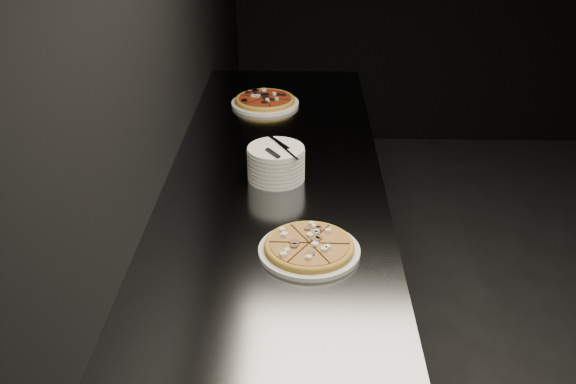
{
  "coord_description": "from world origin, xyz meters",
  "views": [
    {
      "loc": [
        -2.03,
        -1.93,
        1.91
      ],
      "look_at": [
        -2.08,
        -0.13,
        0.95
      ],
      "focal_mm": 40.0,
      "sensor_mm": 36.0,
      "label": 1
    }
  ],
  "objects_px": {
    "pizza_mushroom": "(309,247)",
    "ramekin": "(291,152)",
    "counter": "(276,290)",
    "pizza_tomato": "(265,101)",
    "cutlery": "(278,149)",
    "plate_stack": "(276,163)"
  },
  "relations": [
    {
      "from": "pizza_mushroom",
      "to": "cutlery",
      "type": "distance_m",
      "value": 0.46
    },
    {
      "from": "counter",
      "to": "plate_stack",
      "type": "distance_m",
      "value": 0.52
    },
    {
      "from": "pizza_mushroom",
      "to": "ramekin",
      "type": "distance_m",
      "value": 0.6
    },
    {
      "from": "cutlery",
      "to": "ramekin",
      "type": "bearing_deg",
      "value": 42.55
    },
    {
      "from": "pizza_mushroom",
      "to": "cutlery",
      "type": "height_order",
      "value": "cutlery"
    },
    {
      "from": "cutlery",
      "to": "counter",
      "type": "bearing_deg",
      "value": 167.94
    },
    {
      "from": "counter",
      "to": "cutlery",
      "type": "bearing_deg",
      "value": 21.41
    },
    {
      "from": "plate_stack",
      "to": "pizza_mushroom",
      "type": "bearing_deg",
      "value": -76.3
    },
    {
      "from": "pizza_tomato",
      "to": "cutlery",
      "type": "xyz_separation_m",
      "value": [
        0.09,
        -0.73,
        0.1
      ]
    },
    {
      "from": "pizza_mushroom",
      "to": "plate_stack",
      "type": "bearing_deg",
      "value": 103.7
    },
    {
      "from": "ramekin",
      "to": "pizza_tomato",
      "type": "bearing_deg",
      "value": 102.26
    },
    {
      "from": "pizza_tomato",
      "to": "ramekin",
      "type": "height_order",
      "value": "ramekin"
    },
    {
      "from": "pizza_tomato",
      "to": "cutlery",
      "type": "relative_size",
      "value": 1.64
    },
    {
      "from": "pizza_mushroom",
      "to": "pizza_tomato",
      "type": "distance_m",
      "value": 1.18
    },
    {
      "from": "pizza_tomato",
      "to": "cutlery",
      "type": "distance_m",
      "value": 0.74
    },
    {
      "from": "plate_stack",
      "to": "counter",
      "type": "bearing_deg",
      "value": -105.61
    },
    {
      "from": "pizza_mushroom",
      "to": "counter",
      "type": "bearing_deg",
      "value": 104.98
    },
    {
      "from": "ramekin",
      "to": "cutlery",
      "type": "bearing_deg",
      "value": -103.98
    },
    {
      "from": "counter",
      "to": "ramekin",
      "type": "height_order",
      "value": "ramekin"
    },
    {
      "from": "counter",
      "to": "ramekin",
      "type": "distance_m",
      "value": 0.52
    },
    {
      "from": "counter",
      "to": "pizza_tomato",
      "type": "distance_m",
      "value": 0.88
    },
    {
      "from": "pizza_mushroom",
      "to": "plate_stack",
      "type": "xyz_separation_m",
      "value": [
        -0.11,
        0.46,
        0.04
      ]
    }
  ]
}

